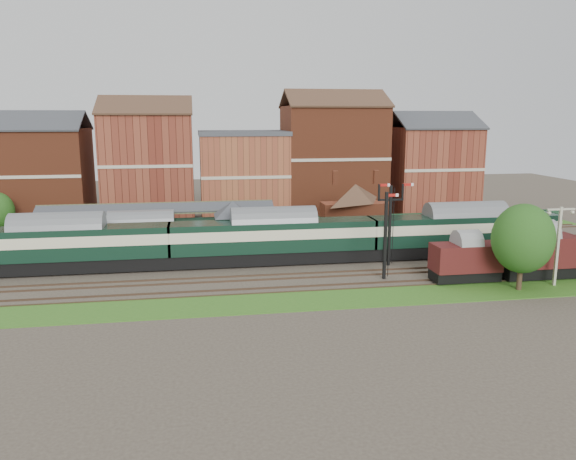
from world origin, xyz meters
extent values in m
plane|color=#473D33|center=(0.00, 0.00, 0.00)|extent=(160.00, 160.00, 0.00)
cube|color=#2D6619|center=(0.00, 16.00, 0.03)|extent=(90.00, 4.50, 0.06)
cube|color=#2D6619|center=(0.00, -12.00, 0.03)|extent=(90.00, 5.00, 0.06)
cube|color=#193823|center=(0.00, 18.00, 0.75)|extent=(90.00, 0.12, 1.50)
cube|color=#2D2D2D|center=(-5.00, 9.75, 0.50)|extent=(55.00, 3.40, 1.00)
cube|color=#627754|center=(-3.00, 3.25, 1.20)|extent=(3.40, 3.20, 2.40)
cube|color=#515434|center=(-3.00, 3.25, 3.40)|extent=(3.60, 3.40, 2.00)
pyramid|color=#383A3F|center=(-3.00, 3.25, 5.20)|extent=(5.40, 5.40, 1.60)
cube|color=maroon|center=(5.00, 3.25, 1.10)|extent=(3.00, 2.40, 2.20)
cube|color=#4C3323|center=(5.00, 2.60, 2.55)|extent=(3.20, 1.34, 0.79)
cube|color=#4C3323|center=(5.00, 3.90, 2.55)|extent=(3.20, 1.34, 0.79)
cube|color=brown|center=(12.00, 9.75, 2.75)|extent=(8.00, 3.00, 3.50)
pyramid|color=#4C3323|center=(12.00, 9.75, 5.60)|extent=(8.10, 8.10, 2.20)
cube|color=brown|center=(9.50, 9.75, 6.10)|extent=(0.60, 0.60, 1.60)
cube|color=brown|center=(14.50, 9.75, 6.10)|extent=(0.60, 0.60, 1.60)
cube|color=#515434|center=(-22.00, 8.45, 2.70)|extent=(0.22, 0.22, 3.40)
cube|color=#515434|center=(0.00, 11.05, 2.70)|extent=(0.22, 0.22, 3.40)
cube|color=#383A3F|center=(-11.00, 8.80, 4.60)|extent=(26.00, 1.99, 0.90)
cube|color=#383A3F|center=(-11.00, 10.70, 4.60)|extent=(26.00, 1.99, 0.90)
cube|color=#515434|center=(-11.00, 9.75, 4.98)|extent=(26.00, 0.20, 0.20)
cube|color=black|center=(12.00, -2.50, 4.00)|extent=(0.25, 0.25, 8.00)
cube|color=black|center=(12.00, -2.50, 6.60)|extent=(2.60, 0.18, 0.18)
cube|color=#B2140F|center=(11.35, -2.50, 8.05)|extent=(1.10, 0.08, 0.25)
cube|color=#B2140F|center=(13.75, -2.50, 8.05)|extent=(1.10, 0.08, 0.25)
cube|color=black|center=(10.00, -7.00, 4.00)|extent=(0.25, 0.25, 8.00)
cube|color=#B2140F|center=(10.55, -7.00, 7.70)|extent=(1.10, 0.08, 0.25)
cube|color=beige|center=(24.00, -11.50, 3.50)|extent=(0.22, 0.22, 7.00)
cube|color=beige|center=(24.00, -11.50, 6.80)|extent=(2.60, 0.15, 0.15)
cube|color=brown|center=(-28.00, 25.00, 6.50)|extent=(14.00, 10.00, 13.00)
cube|color=maroon|center=(-13.00, 25.00, 7.50)|extent=(12.00, 10.00, 15.00)
cube|color=#9B5332|center=(0.00, 25.00, 6.00)|extent=(12.00, 10.00, 12.00)
cube|color=brown|center=(13.00, 25.00, 8.00)|extent=(14.00, 10.00, 16.00)
cube|color=maroon|center=(28.00, 25.00, 6.50)|extent=(12.00, 10.00, 13.00)
cube|color=black|center=(-19.58, 0.00, 0.78)|extent=(20.38, 2.85, 1.25)
cube|color=black|center=(-19.58, 0.00, 2.88)|extent=(20.38, 3.17, 2.94)
cube|color=beige|center=(-19.58, 0.00, 3.23)|extent=(20.40, 3.21, 1.02)
cube|color=slate|center=(-19.58, 0.00, 4.52)|extent=(20.38, 3.17, 0.68)
cube|color=black|center=(0.80, 0.00, 0.78)|extent=(20.38, 2.85, 1.25)
cube|color=black|center=(0.80, 0.00, 2.88)|extent=(20.38, 3.17, 2.94)
cube|color=beige|center=(0.80, 0.00, 3.23)|extent=(20.40, 3.21, 1.02)
cube|color=slate|center=(0.80, 0.00, 4.52)|extent=(20.38, 3.17, 0.68)
cube|color=black|center=(21.18, 0.00, 0.78)|extent=(20.38, 2.85, 1.25)
cube|color=black|center=(21.18, 0.00, 2.88)|extent=(20.38, 3.17, 2.94)
cube|color=beige|center=(21.18, 0.00, 3.23)|extent=(20.40, 3.21, 1.02)
cube|color=slate|center=(21.18, 0.00, 4.52)|extent=(20.38, 3.17, 0.68)
cube|color=black|center=(-12.58, 6.50, 0.67)|extent=(16.64, 2.33, 1.02)
cube|color=black|center=(-12.58, 6.50, 2.38)|extent=(16.64, 2.59, 2.40)
cube|color=beige|center=(-12.58, 6.50, 2.67)|extent=(16.66, 2.63, 0.83)
cube|color=slate|center=(-12.58, 6.50, 3.72)|extent=(16.64, 2.59, 0.55)
cube|color=black|center=(16.85, -9.00, 0.61)|extent=(6.00, 2.21, 0.90)
cube|color=#461514|center=(16.85, -9.00, 2.26)|extent=(6.00, 2.60, 2.40)
cube|color=gray|center=(16.85, -9.00, 3.58)|extent=(6.00, 2.60, 0.44)
cube|color=black|center=(23.94, -9.00, 0.68)|extent=(6.88, 2.54, 1.03)
cube|color=#461514|center=(23.94, -9.00, 2.57)|extent=(6.88, 2.98, 2.75)
cube|color=gray|center=(23.94, -9.00, 4.08)|extent=(6.88, 2.98, 0.50)
cylinder|color=#382619|center=(20.25, -12.15, 1.74)|extent=(0.44, 0.44, 3.48)
ellipsoid|color=#274C15|center=(20.25, -12.15, 4.52)|extent=(5.12, 5.12, 5.88)
camera|label=1|loc=(-6.70, -54.28, 14.56)|focal=35.00mm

